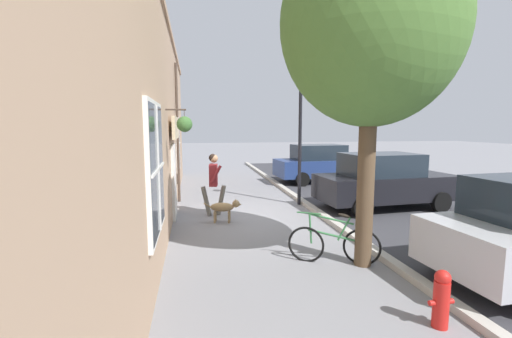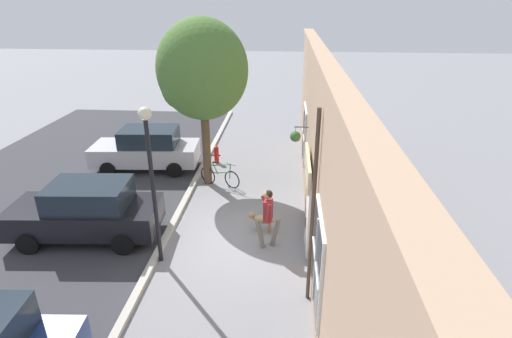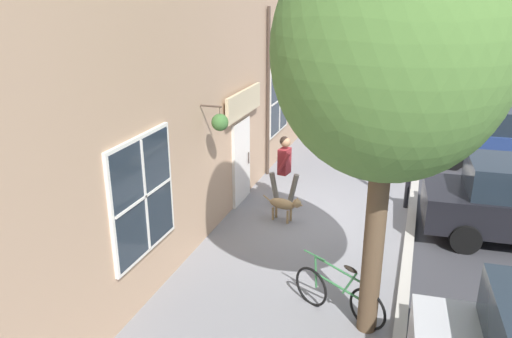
{
  "view_description": "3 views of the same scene",
  "coord_description": "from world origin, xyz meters",
  "px_view_note": "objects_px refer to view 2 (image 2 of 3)",
  "views": [
    {
      "loc": [
        -1.6,
        -9.46,
        2.59
      ],
      "look_at": [
        0.17,
        0.21,
        1.36
      ],
      "focal_mm": 24.0,
      "sensor_mm": 36.0,
      "label": 1
    },
    {
      "loc": [
        -1.48,
        10.13,
        6.65
      ],
      "look_at": [
        -0.55,
        -1.66,
        1.55
      ],
      "focal_mm": 28.0,
      "sensor_mm": 36.0,
      "label": 2
    },
    {
      "loc": [
        1.93,
        -10.61,
        5.11
      ],
      "look_at": [
        -1.35,
        -0.89,
        1.39
      ],
      "focal_mm": 35.0,
      "sensor_mm": 36.0,
      "label": 3
    }
  ],
  "objects_px": {
    "pedestrian_walking": "(268,213)",
    "fire_hydrant": "(217,154)",
    "leaning_bicycle": "(220,176)",
    "parked_car_nearest_curb": "(147,149)",
    "parked_car_mid_block": "(87,211)",
    "dog_on_leash": "(261,219)",
    "street_tree_by_curb": "(200,72)",
    "street_lamp": "(150,164)"
  },
  "relations": [
    {
      "from": "leaning_bicycle",
      "to": "street_lamp",
      "type": "height_order",
      "value": "street_lamp"
    },
    {
      "from": "parked_car_nearest_curb",
      "to": "fire_hydrant",
      "type": "relative_size",
      "value": 5.73
    },
    {
      "from": "parked_car_mid_block",
      "to": "fire_hydrant",
      "type": "distance_m",
      "value": 6.72
    },
    {
      "from": "parked_car_mid_block",
      "to": "fire_hydrant",
      "type": "height_order",
      "value": "parked_car_mid_block"
    },
    {
      "from": "street_tree_by_curb",
      "to": "parked_car_mid_block",
      "type": "distance_m",
      "value": 5.91
    },
    {
      "from": "parked_car_nearest_curb",
      "to": "street_lamp",
      "type": "bearing_deg",
      "value": 111.15
    },
    {
      "from": "parked_car_mid_block",
      "to": "street_lamp",
      "type": "height_order",
      "value": "street_lamp"
    },
    {
      "from": "pedestrian_walking",
      "to": "leaning_bicycle",
      "type": "height_order",
      "value": "pedestrian_walking"
    },
    {
      "from": "leaning_bicycle",
      "to": "street_lamp",
      "type": "distance_m",
      "value": 5.51
    },
    {
      "from": "dog_on_leash",
      "to": "parked_car_nearest_curb",
      "type": "relative_size",
      "value": 0.23
    },
    {
      "from": "leaning_bicycle",
      "to": "parked_car_nearest_curb",
      "type": "relative_size",
      "value": 0.37
    },
    {
      "from": "dog_on_leash",
      "to": "leaning_bicycle",
      "type": "xyz_separation_m",
      "value": [
        1.79,
        -3.14,
        -0.04
      ]
    },
    {
      "from": "fire_hydrant",
      "to": "leaning_bicycle",
      "type": "bearing_deg",
      "value": 102.87
    },
    {
      "from": "leaning_bicycle",
      "to": "parked_car_mid_block",
      "type": "bearing_deg",
      "value": 49.23
    },
    {
      "from": "parked_car_nearest_curb",
      "to": "parked_car_mid_block",
      "type": "height_order",
      "value": "same"
    },
    {
      "from": "pedestrian_walking",
      "to": "parked_car_nearest_curb",
      "type": "bearing_deg",
      "value": -45.23
    },
    {
      "from": "leaning_bicycle",
      "to": "parked_car_nearest_curb",
      "type": "distance_m",
      "value": 3.59
    },
    {
      "from": "street_lamp",
      "to": "fire_hydrant",
      "type": "xyz_separation_m",
      "value": [
        -0.34,
        -7.1,
        -2.47
      ]
    },
    {
      "from": "street_tree_by_curb",
      "to": "parked_car_nearest_curb",
      "type": "relative_size",
      "value": 1.38
    },
    {
      "from": "pedestrian_walking",
      "to": "dog_on_leash",
      "type": "height_order",
      "value": "pedestrian_walking"
    },
    {
      "from": "fire_hydrant",
      "to": "pedestrian_walking",
      "type": "bearing_deg",
      "value": 112.33
    },
    {
      "from": "pedestrian_walking",
      "to": "parked_car_nearest_curb",
      "type": "distance_m",
      "value": 7.52
    },
    {
      "from": "pedestrian_walking",
      "to": "street_lamp",
      "type": "xyz_separation_m",
      "value": [
        2.88,
        0.91,
        1.76
      ]
    },
    {
      "from": "parked_car_nearest_curb",
      "to": "dog_on_leash",
      "type": "bearing_deg",
      "value": 138.06
    },
    {
      "from": "street_lamp",
      "to": "fire_hydrant",
      "type": "relative_size",
      "value": 5.6
    },
    {
      "from": "dog_on_leash",
      "to": "leaning_bicycle",
      "type": "distance_m",
      "value": 3.62
    },
    {
      "from": "pedestrian_walking",
      "to": "fire_hydrant",
      "type": "distance_m",
      "value": 6.72
    },
    {
      "from": "leaning_bicycle",
      "to": "parked_car_mid_block",
      "type": "relative_size",
      "value": 0.37
    },
    {
      "from": "street_tree_by_curb",
      "to": "parked_car_mid_block",
      "type": "relative_size",
      "value": 1.38
    },
    {
      "from": "pedestrian_walking",
      "to": "dog_on_leash",
      "type": "distance_m",
      "value": 1.07
    },
    {
      "from": "pedestrian_walking",
      "to": "leaning_bicycle",
      "type": "xyz_separation_m",
      "value": [
        2.03,
        -3.94,
        -0.73
      ]
    },
    {
      "from": "street_tree_by_curb",
      "to": "leaning_bicycle",
      "type": "bearing_deg",
      "value": 164.46
    },
    {
      "from": "leaning_bicycle",
      "to": "parked_car_mid_block",
      "type": "height_order",
      "value": "parked_car_mid_block"
    },
    {
      "from": "street_tree_by_curb",
      "to": "pedestrian_walking",
      "type": "bearing_deg",
      "value": 122.34
    },
    {
      "from": "parked_car_mid_block",
      "to": "fire_hydrant",
      "type": "xyz_separation_m",
      "value": [
        -2.8,
        -6.09,
        -0.48
      ]
    },
    {
      "from": "dog_on_leash",
      "to": "leaning_bicycle",
      "type": "bearing_deg",
      "value": -60.33
    },
    {
      "from": "parked_car_mid_block",
      "to": "dog_on_leash",
      "type": "bearing_deg",
      "value": -172.2
    },
    {
      "from": "dog_on_leash",
      "to": "parked_car_nearest_curb",
      "type": "xyz_separation_m",
      "value": [
        5.06,
        -4.55,
        0.46
      ]
    },
    {
      "from": "parked_car_nearest_curb",
      "to": "leaning_bicycle",
      "type": "bearing_deg",
      "value": 156.78
    },
    {
      "from": "pedestrian_walking",
      "to": "fire_hydrant",
      "type": "bearing_deg",
      "value": -67.67
    },
    {
      "from": "pedestrian_walking",
      "to": "street_tree_by_curb",
      "type": "relative_size",
      "value": 0.3
    },
    {
      "from": "pedestrian_walking",
      "to": "fire_hydrant",
      "type": "xyz_separation_m",
      "value": [
        2.54,
        -6.18,
        -0.71
      ]
    }
  ]
}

